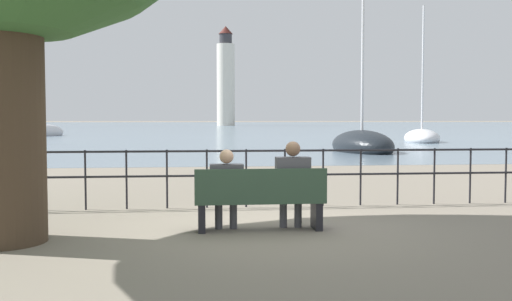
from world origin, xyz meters
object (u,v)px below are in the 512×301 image
object	(u,v)px
sailboat_3	(44,132)
seated_person_right	(292,181)
sailboat_2	(422,138)
park_bench	(260,201)
harbor_lighthouse	(226,80)
seated_person_left	(226,186)
sailboat_1	(362,144)

from	to	relation	value
sailboat_3	seated_person_right	bearing A→B (deg)	-50.16
sailboat_2	sailboat_3	size ratio (longest dim) A/B	0.87
park_bench	harbor_lighthouse	xyz separation A→B (m)	(6.86, 133.86, 10.99)
seated_person_left	seated_person_right	xyz separation A→B (m)	(0.95, -0.00, 0.05)
sailboat_3	harbor_lighthouse	size ratio (longest dim) A/B	0.46
sailboat_2	harbor_lighthouse	distance (m)	104.50
sailboat_3	harbor_lighthouse	xyz separation A→B (m)	(21.95, 85.98, 11.04)
sailboat_1	harbor_lighthouse	world-z (taller)	harbor_lighthouse
sailboat_1	harbor_lighthouse	distance (m)	115.30
park_bench	sailboat_2	distance (m)	33.71
park_bench	seated_person_left	xyz separation A→B (m)	(-0.48, 0.08, 0.21)
seated_person_right	sailboat_1	world-z (taller)	sailboat_1
sailboat_1	sailboat_2	bearing A→B (deg)	51.30
sailboat_1	sailboat_3	distance (m)	36.41
park_bench	seated_person_right	distance (m)	0.55
park_bench	harbor_lighthouse	size ratio (longest dim) A/B	0.08
seated_person_left	harbor_lighthouse	xyz separation A→B (m)	(7.34, 133.78, 10.78)
park_bench	seated_person_right	bearing A→B (deg)	8.84
park_bench	seated_person_left	bearing A→B (deg)	170.61
sailboat_2	sailboat_3	world-z (taller)	sailboat_3
seated_person_right	harbor_lighthouse	bearing A→B (deg)	87.27
sailboat_1	seated_person_left	bearing A→B (deg)	-116.31
park_bench	sailboat_2	size ratio (longest dim) A/B	0.19
park_bench	sailboat_3	xyz separation A→B (m)	(-15.09, 47.88, -0.05)
sailboat_3	sailboat_2	bearing A→B (deg)	-8.66
sailboat_2	harbor_lighthouse	size ratio (longest dim) A/B	0.40
seated_person_right	sailboat_1	distance (m)	20.18
harbor_lighthouse	sailboat_1	bearing A→B (deg)	-89.83
park_bench	sailboat_2	world-z (taller)	sailboat_2
sailboat_3	harbor_lighthouse	distance (m)	89.43
seated_person_left	seated_person_right	bearing A→B (deg)	-0.28
harbor_lighthouse	sailboat_3	bearing A→B (deg)	-104.32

